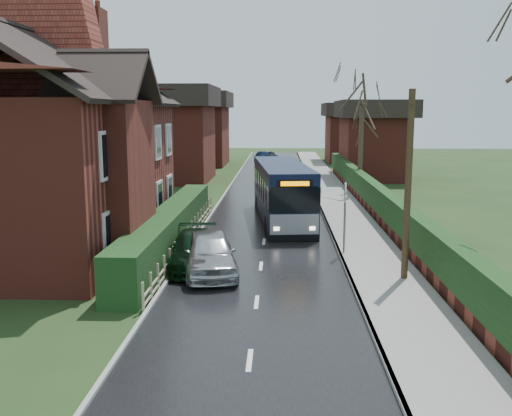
{
  "coord_description": "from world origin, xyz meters",
  "views": [
    {
      "loc": [
        0.64,
        -18.18,
        5.61
      ],
      "look_at": [
        -0.27,
        4.2,
        1.8
      ],
      "focal_mm": 40.0,
      "sensor_mm": 36.0,
      "label": 1
    }
  ],
  "objects_px": {
    "brick_house": "(49,142)",
    "car_green": "(195,250)",
    "bus_stop_sign": "(345,208)",
    "bus": "(282,193)",
    "car_silver": "(210,253)",
    "telegraph_pole": "(408,187)"
  },
  "relations": [
    {
      "from": "brick_house",
      "to": "car_green",
      "type": "xyz_separation_m",
      "value": [
        6.36,
        -2.98,
        -3.73
      ]
    },
    {
      "from": "brick_house",
      "to": "car_green",
      "type": "relative_size",
      "value": 3.31
    },
    {
      "from": "brick_house",
      "to": "bus",
      "type": "distance_m",
      "value": 11.62
    },
    {
      "from": "brick_house",
      "to": "telegraph_pole",
      "type": "bearing_deg",
      "value": -18.26
    },
    {
      "from": "brick_house",
      "to": "bus",
      "type": "bearing_deg",
      "value": 32.03
    },
    {
      "from": "bus",
      "to": "telegraph_pole",
      "type": "distance_m",
      "value": 11.32
    },
    {
      "from": "bus",
      "to": "car_green",
      "type": "distance_m",
      "value": 9.53
    },
    {
      "from": "car_silver",
      "to": "bus_stop_sign",
      "type": "distance_m",
      "value": 5.76
    },
    {
      "from": "car_green",
      "to": "telegraph_pole",
      "type": "distance_m",
      "value": 7.78
    },
    {
      "from": "car_silver",
      "to": "telegraph_pole",
      "type": "height_order",
      "value": "telegraph_pole"
    },
    {
      "from": "telegraph_pole",
      "to": "bus",
      "type": "bearing_deg",
      "value": 125.01
    },
    {
      "from": "brick_house",
      "to": "car_green",
      "type": "distance_m",
      "value": 7.95
    },
    {
      "from": "brick_house",
      "to": "car_silver",
      "type": "height_order",
      "value": "brick_house"
    },
    {
      "from": "bus",
      "to": "car_green",
      "type": "xyz_separation_m",
      "value": [
        -3.18,
        -8.94,
        -0.83
      ]
    },
    {
      "from": "bus",
      "to": "car_green",
      "type": "bearing_deg",
      "value": -115.65
    },
    {
      "from": "bus",
      "to": "car_silver",
      "type": "bearing_deg",
      "value": -110.83
    },
    {
      "from": "brick_house",
      "to": "car_silver",
      "type": "distance_m",
      "value": 8.72
    },
    {
      "from": "bus_stop_sign",
      "to": "bus",
      "type": "bearing_deg",
      "value": 112.36
    },
    {
      "from": "brick_house",
      "to": "bus_stop_sign",
      "type": "xyz_separation_m",
      "value": [
        11.93,
        -1.09,
        -2.45
      ]
    },
    {
      "from": "bus",
      "to": "bus_stop_sign",
      "type": "relative_size",
      "value": 3.41
    },
    {
      "from": "bus",
      "to": "car_green",
      "type": "relative_size",
      "value": 2.26
    },
    {
      "from": "brick_house",
      "to": "car_silver",
      "type": "bearing_deg",
      "value": -28.43
    }
  ]
}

